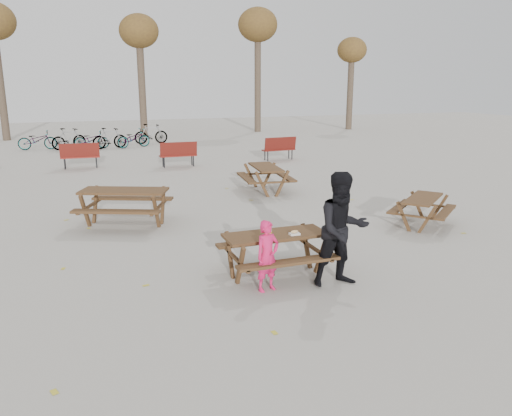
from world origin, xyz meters
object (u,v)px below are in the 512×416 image
object	(u,v)px
main_picnic_table	(275,244)
picnic_table_east	(422,211)
picnic_table_north	(125,207)
soda_bottle	(270,232)
child	(267,256)
food_tray	(294,234)
picnic_table_far	(266,179)
adult	(342,230)

from	to	relation	value
main_picnic_table	picnic_table_east	bearing A→B (deg)	21.56
picnic_table_north	soda_bottle	bearing A→B (deg)	-42.47
child	picnic_table_north	bearing A→B (deg)	95.44
main_picnic_table	food_tray	xyz separation A→B (m)	(0.28, -0.19, 0.21)
picnic_table_east	soda_bottle	bearing A→B (deg)	162.76
food_tray	picnic_table_north	xyz separation A→B (m)	(-2.45, 4.43, -0.36)
picnic_table_far	adult	bearing A→B (deg)	175.13
soda_bottle	child	world-z (taller)	child
child	picnic_table_east	world-z (taller)	child
adult	picnic_table_far	xyz separation A→B (m)	(1.49, 7.44, -0.57)
soda_bottle	picnic_table_north	distance (m)	4.82
food_tray	picnic_table_far	bearing A→B (deg)	72.98
food_tray	picnic_table_north	bearing A→B (deg)	118.98
main_picnic_table	picnic_table_far	size ratio (longest dim) A/B	0.97
main_picnic_table	picnic_table_north	bearing A→B (deg)	117.14
adult	picnic_table_east	xyz separation A→B (m)	(3.64, 2.55, -0.63)
food_tray	soda_bottle	world-z (taller)	soda_bottle
adult	picnic_table_east	world-z (taller)	adult
main_picnic_table	child	size ratio (longest dim) A/B	1.51
picnic_table_east	picnic_table_north	xyz separation A→B (m)	(-6.70, 2.45, 0.09)
child	picnic_table_north	size ratio (longest dim) A/B	0.59
main_picnic_table	adult	distance (m)	1.23
soda_bottle	adult	bearing A→B (deg)	-32.18
child	picnic_table_far	xyz separation A→B (m)	(2.75, 7.24, -0.19)
adult	soda_bottle	bearing A→B (deg)	149.50
child	picnic_table_north	xyz separation A→B (m)	(-1.80, 4.81, -0.16)
main_picnic_table	soda_bottle	distance (m)	0.32
main_picnic_table	food_tray	bearing A→B (deg)	-34.13
food_tray	picnic_table_far	distance (m)	7.19
adult	picnic_table_north	world-z (taller)	adult
adult	picnic_table_east	distance (m)	4.49
soda_bottle	picnic_table_north	size ratio (longest dim) A/B	0.08
food_tray	soda_bottle	xyz separation A→B (m)	(-0.43, 0.07, 0.05)
soda_bottle	picnic_table_north	xyz separation A→B (m)	(-2.02, 4.35, -0.41)
main_picnic_table	soda_bottle	bearing A→B (deg)	-142.23
soda_bottle	picnic_table_far	xyz separation A→B (m)	(2.53, 6.79, -0.45)
food_tray	picnic_table_east	world-z (taller)	food_tray
food_tray	picnic_table_far	size ratio (longest dim) A/B	0.10
picnic_table_east	picnic_table_north	distance (m)	7.13
main_picnic_table	picnic_table_north	size ratio (longest dim) A/B	0.89
soda_bottle	picnic_table_east	bearing A→B (deg)	22.15
soda_bottle	adult	xyz separation A→B (m)	(1.03, -0.65, 0.12)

